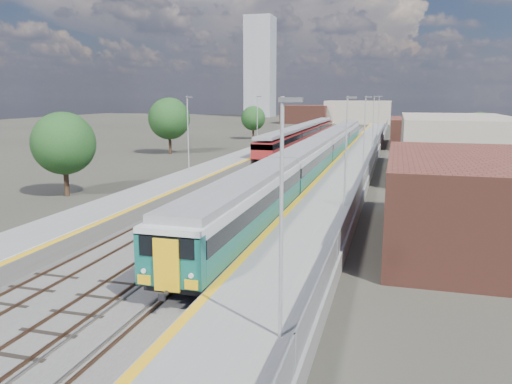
% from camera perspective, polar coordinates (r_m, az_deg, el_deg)
% --- Properties ---
extents(ground, '(320.00, 320.00, 0.00)m').
position_cam_1_polar(ground, '(63.68, 6.62, 3.16)').
color(ground, '#47443A').
rests_on(ground, ground).
extents(ballast_bed, '(10.50, 155.00, 0.06)m').
position_cam_1_polar(ballast_bed, '(66.50, 5.04, 3.55)').
color(ballast_bed, '#565451').
rests_on(ballast_bed, ground).
extents(tracks, '(8.96, 160.00, 0.17)m').
position_cam_1_polar(tracks, '(68.02, 5.80, 3.77)').
color(tracks, '#4C3323').
rests_on(tracks, ground).
extents(platform_right, '(4.70, 155.00, 8.52)m').
position_cam_1_polar(platform_right, '(65.48, 11.55, 3.70)').
color(platform_right, slate).
rests_on(platform_right, ground).
extents(platform_left, '(4.30, 155.00, 8.52)m').
position_cam_1_polar(platform_left, '(67.99, -0.60, 4.17)').
color(platform_left, slate).
rests_on(platform_left, ground).
extents(buildings, '(72.00, 185.50, 40.00)m').
position_cam_1_polar(buildings, '(153.52, 5.24, 11.70)').
color(buildings, brown).
rests_on(buildings, ground).
extents(green_train, '(2.91, 80.98, 3.20)m').
position_cam_1_polar(green_train, '(58.31, 7.35, 4.67)').
color(green_train, black).
rests_on(green_train, ground).
extents(red_train, '(2.81, 56.94, 3.54)m').
position_cam_1_polar(red_train, '(87.35, 5.51, 6.66)').
color(red_train, black).
rests_on(red_train, ground).
extents(tree_a, '(5.34, 5.34, 7.24)m').
position_cam_1_polar(tree_a, '(45.58, -21.13, 5.21)').
color(tree_a, '#382619').
rests_on(tree_a, ground).
extents(tree_b, '(6.12, 6.12, 8.30)m').
position_cam_1_polar(tree_b, '(75.22, -9.88, 8.26)').
color(tree_b, '#382619').
rests_on(tree_b, ground).
extents(tree_c, '(4.83, 4.83, 6.54)m').
position_cam_1_polar(tree_c, '(100.16, -0.32, 8.41)').
color(tree_c, '#382619').
rests_on(tree_c, ground).
extents(tree_d, '(4.73, 4.73, 6.41)m').
position_cam_1_polar(tree_d, '(73.98, 24.13, 6.51)').
color(tree_d, '#382619').
rests_on(tree_d, ground).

